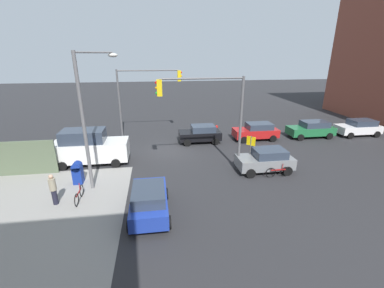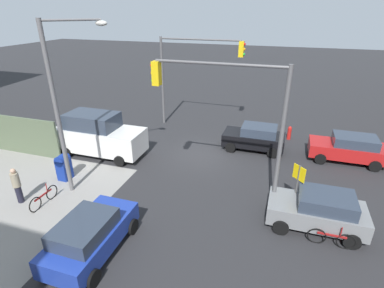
{
  "view_description": "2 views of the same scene",
  "coord_description": "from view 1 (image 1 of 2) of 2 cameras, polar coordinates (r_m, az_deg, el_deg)",
  "views": [
    {
      "loc": [
        1.14,
        20.59,
        7.8
      ],
      "look_at": [
        -1.42,
        2.91,
        1.54
      ],
      "focal_mm": 24.0,
      "sensor_mm": 36.0,
      "label": 1
    },
    {
      "loc": [
        -4.47,
        16.06,
        8.37
      ],
      "look_at": [
        0.26,
        1.42,
        1.33
      ],
      "focal_mm": 28.0,
      "sensor_mm": 36.0,
      "label": 2
    }
  ],
  "objects": [
    {
      "name": "coupe_white",
      "position": [
        30.86,
        33.08,
        3.12
      ],
      "size": [
        4.24,
        2.02,
        1.62
      ],
      "color": "white",
      "rests_on": "ground"
    },
    {
      "name": "bicycle_at_crosswalk",
      "position": [
        18.2,
        18.58,
        -5.93
      ],
      "size": [
        1.75,
        0.05,
        0.97
      ],
      "color": "black",
      "rests_on": "ground"
    },
    {
      "name": "sedan_blue",
      "position": [
        13.43,
        -9.51,
        -12.16
      ],
      "size": [
        2.02,
        3.94,
        1.62
      ],
      "color": "#1E389E",
      "rests_on": "ground"
    },
    {
      "name": "van_white_delivery",
      "position": [
        20.5,
        -21.82,
        -0.66
      ],
      "size": [
        5.4,
        2.32,
        2.62
      ],
      "color": "white",
      "rests_on": "ground"
    },
    {
      "name": "traffic_signal_se_corner",
      "position": [
        25.31,
        -10.67,
        11.89
      ],
      "size": [
        6.11,
        0.36,
        6.5
      ],
      "color": "#59595B",
      "rests_on": "ground"
    },
    {
      "name": "hatchback_gray",
      "position": [
        18.63,
        16.05,
        -3.4
      ],
      "size": [
        3.83,
        2.02,
        1.62
      ],
      "color": "slate",
      "rests_on": "ground"
    },
    {
      "name": "coupe_red",
      "position": [
        25.36,
        14.1,
        2.8
      ],
      "size": [
        4.18,
        2.02,
        1.62
      ],
      "color": "#B21919",
      "rests_on": "ground"
    },
    {
      "name": "traffic_signal_nw_corner",
      "position": [
        16.76,
        3.87,
        8.42
      ],
      "size": [
        5.69,
        0.36,
        6.5
      ],
      "color": "#59595B",
      "rests_on": "ground"
    },
    {
      "name": "mailbox_blue",
      "position": [
        17.84,
        -24.08,
        -5.71
      ],
      "size": [
        0.56,
        0.64,
        1.43
      ],
      "color": "navy",
      "rests_on": "ground"
    },
    {
      "name": "warning_sign_two_way",
      "position": [
        18.57,
        12.89,
        -0.56
      ],
      "size": [
        0.48,
        0.48,
        2.4
      ],
      "color": "#4C4C4C",
      "rests_on": "ground"
    },
    {
      "name": "fire_hydrant",
      "position": [
        26.56,
        5.47,
        3.25
      ],
      "size": [
        0.26,
        0.26,
        0.94
      ],
      "color": "red",
      "rests_on": "ground"
    },
    {
      "name": "hatchback_green",
      "position": [
        27.91,
        25.0,
        3.05
      ],
      "size": [
        4.42,
        2.02,
        1.62
      ],
      "color": "#1E6638",
      "rests_on": "ground"
    },
    {
      "name": "ground_plane",
      "position": [
        22.05,
        -4.74,
        -1.47
      ],
      "size": [
        120.0,
        120.0,
        0.0
      ],
      "primitive_type": "plane",
      "color": "#28282B"
    },
    {
      "name": "hatchback_black",
      "position": [
        23.81,
        1.93,
        2.31
      ],
      "size": [
        3.81,
        2.02,
        1.62
      ],
      "color": "black",
      "rests_on": "ground"
    },
    {
      "name": "bicycle_leaning_on_fence",
      "position": [
        15.96,
        -23.79,
        -10.31
      ],
      "size": [
        0.05,
        1.75,
        0.97
      ],
      "color": "black",
      "rests_on": "ground"
    },
    {
      "name": "street_lamp_corner",
      "position": [
        15.83,
        -22.09,
        6.62
      ],
      "size": [
        2.1,
        1.95,
        8.0
      ],
      "color": "slate",
      "rests_on": "ground"
    },
    {
      "name": "pedestrian_crossing",
      "position": [
        15.91,
        -28.46,
        -8.76
      ],
      "size": [
        0.36,
        0.36,
        1.79
      ],
      "rotation": [
        0.0,
        0.0,
        2.8
      ],
      "color": "#9E937A",
      "rests_on": "ground"
    }
  ]
}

